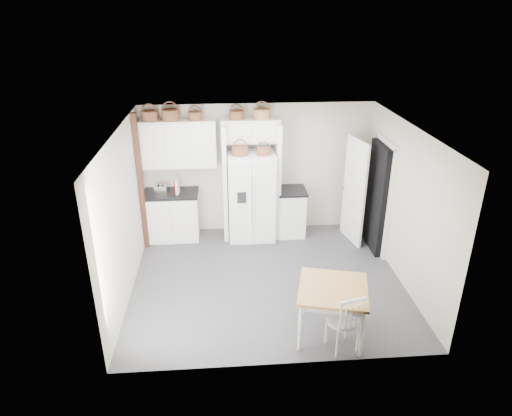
{
  "coord_description": "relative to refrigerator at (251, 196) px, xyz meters",
  "views": [
    {
      "loc": [
        -0.71,
        -6.56,
        4.3
      ],
      "look_at": [
        -0.16,
        0.4,
        1.17
      ],
      "focal_mm": 32.0,
      "sensor_mm": 36.0,
      "label": 1
    }
  ],
  "objects": [
    {
      "name": "fridge_panel_left",
      "position": [
        -0.51,
        0.08,
        0.28
      ],
      "size": [
        0.08,
        0.6,
        2.3
      ],
      "primitive_type": "cube",
      "color": "white",
      "rests_on": "floor"
    },
    {
      "name": "windsor_chair",
      "position": [
        0.99,
        -3.37,
        -0.42
      ],
      "size": [
        0.53,
        0.5,
        0.9
      ],
      "primitive_type": "cube",
      "rotation": [
        0.0,
        0.0,
        0.26
      ],
      "color": "white",
      "rests_on": "floor"
    },
    {
      "name": "basket_bridge_a",
      "position": [
        -0.26,
        0.21,
        1.56
      ],
      "size": [
        0.27,
        0.27,
        0.15
      ],
      "primitive_type": "cylinder",
      "color": "#572C19",
      "rests_on": "bridge_cabinet"
    },
    {
      "name": "basket_bridge_b",
      "position": [
        0.21,
        0.21,
        1.57
      ],
      "size": [
        0.31,
        0.31,
        0.18
      ],
      "primitive_type": "cylinder",
      "color": "#976337",
      "rests_on": "bridge_cabinet"
    },
    {
      "name": "floor",
      "position": [
        0.15,
        -1.62,
        -0.87
      ],
      "size": [
        4.5,
        4.5,
        0.0
      ],
      "primitive_type": "plane",
      "color": "#2B2B2D",
      "rests_on": "ground"
    },
    {
      "name": "door_slab",
      "position": [
        1.95,
        -0.29,
        0.15
      ],
      "size": [
        0.21,
        0.79,
        2.05
      ],
      "primitive_type": "cube",
      "rotation": [
        0.0,
        0.0,
        -1.36
      ],
      "color": "white",
      "rests_on": "floor"
    },
    {
      "name": "bridge_cabinet",
      "position": [
        0.0,
        0.21,
        1.25
      ],
      "size": [
        1.12,
        0.34,
        0.45
      ],
      "primitive_type": "cube",
      "color": "white",
      "rests_on": "wall_back"
    },
    {
      "name": "refrigerator",
      "position": [
        0.0,
        0.0,
        0.0
      ],
      "size": [
        0.9,
        0.73,
        1.74
      ],
      "primitive_type": "cube",
      "color": "white",
      "rests_on": "floor"
    },
    {
      "name": "fridge_panel_right",
      "position": [
        0.51,
        0.08,
        0.28
      ],
      "size": [
        0.08,
        0.6,
        2.3
      ],
      "primitive_type": "cube",
      "color": "white",
      "rests_on": "floor"
    },
    {
      "name": "basket_fridge_a",
      "position": [
        -0.21,
        -0.1,
        0.95
      ],
      "size": [
        0.3,
        0.3,
        0.16
      ],
      "primitive_type": "cylinder",
      "color": "#572C19",
      "rests_on": "refrigerator"
    },
    {
      "name": "wall_back",
      "position": [
        0.15,
        0.38,
        0.43
      ],
      "size": [
        4.5,
        0.0,
        4.5
      ],
      "primitive_type": "plane",
      "rotation": [
        1.57,
        0.0,
        0.0
      ],
      "color": "beige",
      "rests_on": "floor"
    },
    {
      "name": "trim_post",
      "position": [
        -2.05,
        -0.27,
        0.43
      ],
      "size": [
        0.09,
        0.09,
        2.6
      ],
      "primitive_type": "cube",
      "color": "black",
      "rests_on": "floor"
    },
    {
      "name": "upper_cabinet",
      "position": [
        -1.35,
        0.21,
        1.03
      ],
      "size": [
        1.4,
        0.34,
        0.9
      ],
      "primitive_type": "cube",
      "color": "white",
      "rests_on": "wall_back"
    },
    {
      "name": "base_cab_left",
      "position": [
        -1.56,
        0.08,
        -0.41
      ],
      "size": [
        1.01,
        0.64,
        0.93
      ],
      "primitive_type": "cube",
      "color": "white",
      "rests_on": "floor"
    },
    {
      "name": "doorway_void",
      "position": [
        2.31,
        -0.62,
        0.15
      ],
      "size": [
        0.18,
        0.85,
        2.05
      ],
      "primitive_type": "cube",
      "color": "black",
      "rests_on": "floor"
    },
    {
      "name": "toaster",
      "position": [
        -1.73,
        0.02,
        0.19
      ],
      "size": [
        0.26,
        0.17,
        0.16
      ],
      "primitive_type": "cube",
      "rotation": [
        0.0,
        0.0,
        -0.14
      ],
      "color": "silver",
      "rests_on": "counter_left"
    },
    {
      "name": "wall_left",
      "position": [
        -2.1,
        -1.62,
        0.43
      ],
      "size": [
        0.0,
        4.0,
        4.0
      ],
      "primitive_type": "plane",
      "rotation": [
        1.57,
        0.0,
        1.57
      ],
      "color": "beige",
      "rests_on": "floor"
    },
    {
      "name": "dining_table",
      "position": [
        0.9,
        -3.07,
        -0.49
      ],
      "size": [
        1.12,
        1.12,
        0.77
      ],
      "primitive_type": "cube",
      "rotation": [
        0.0,
        0.0,
        -0.25
      ],
      "color": "#A58046",
      "rests_on": "floor"
    },
    {
      "name": "counter_left",
      "position": [
        -1.56,
        0.08,
        0.08
      ],
      "size": [
        1.05,
        0.68,
        0.04
      ],
      "primitive_type": "cube",
      "color": "black",
      "rests_on": "base_cab_left"
    },
    {
      "name": "wall_right",
      "position": [
        2.4,
        -1.62,
        0.43
      ],
      "size": [
        0.0,
        4.0,
        4.0
      ],
      "primitive_type": "plane",
      "rotation": [
        1.57,
        0.0,
        -1.57
      ],
      "color": "beige",
      "rests_on": "floor"
    },
    {
      "name": "basket_upper_c",
      "position": [
        -1.02,
        0.21,
        1.55
      ],
      "size": [
        0.26,
        0.26,
        0.15
      ],
      "primitive_type": "cylinder",
      "color": "#572C19",
      "rests_on": "upper_cabinet"
    },
    {
      "name": "cookbook_cream",
      "position": [
        -1.42,
        -0.0,
        0.23
      ],
      "size": [
        0.07,
        0.18,
        0.26
      ],
      "primitive_type": "cube",
      "rotation": [
        0.0,
        0.0,
        -0.17
      ],
      "color": "beige",
      "rests_on": "counter_left"
    },
    {
      "name": "basket_upper_b",
      "position": [
        -1.47,
        0.21,
        1.57
      ],
      "size": [
        0.33,
        0.33,
        0.19
      ],
      "primitive_type": "cylinder",
      "color": "#572C19",
      "rests_on": "upper_cabinet"
    },
    {
      "name": "basket_fridge_b",
      "position": [
        0.22,
        -0.1,
        0.94
      ],
      "size": [
        0.25,
        0.25,
        0.14
      ],
      "primitive_type": "cylinder",
      "color": "#572C19",
      "rests_on": "refrigerator"
    },
    {
      "name": "cookbook_red",
      "position": [
        -1.46,
        -0.0,
        0.22
      ],
      "size": [
        0.07,
        0.16,
        0.23
      ],
      "primitive_type": "cube",
      "rotation": [
        0.0,
        0.0,
        0.23
      ],
      "color": "#B6190B",
      "rests_on": "counter_left"
    },
    {
      "name": "counter_right",
      "position": [
        0.8,
        0.08,
        0.07
      ],
      "size": [
        0.56,
        0.67,
        0.04
      ],
      "primitive_type": "cube",
      "color": "black",
      "rests_on": "base_cab_right"
    },
    {
      "name": "base_cab_right",
      "position": [
        0.8,
        0.08,
        -0.41
      ],
      "size": [
        0.52,
        0.63,
        0.92
      ],
      "primitive_type": "cube",
      "color": "white",
      "rests_on": "floor"
    },
    {
      "name": "basket_upper_a",
      "position": [
        -1.84,
        0.21,
        1.56
      ],
      "size": [
        0.3,
        0.3,
        0.17
      ],
      "primitive_type": "cylinder",
      "color": "#572C19",
      "rests_on": "upper_cabinet"
    },
    {
      "name": "ceiling",
      "position": [
        0.15,
        -1.62,
        1.73
      ],
      "size": [
        4.5,
        4.5,
        0.0
      ],
      "primitive_type": "plane",
      "color": "white",
      "rests_on": "wall_back"
    }
  ]
}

